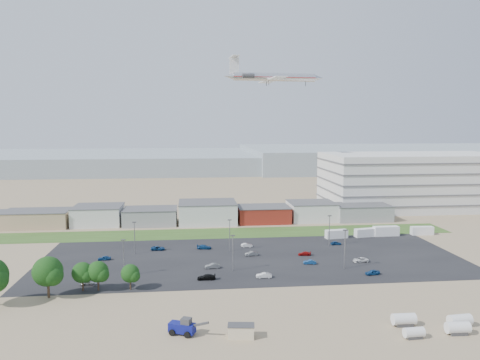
{
  "coord_description": "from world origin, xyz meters",
  "views": [
    {
      "loc": [
        -12.44,
        -109.88,
        37.96
      ],
      "look_at": [
        1.61,
        22.0,
        22.43
      ],
      "focal_mm": 35.0,
      "sensor_mm": 36.0,
      "label": 1
    }
  ],
  "objects": [
    {
      "name": "hills_backdrop",
      "position": [
        40.0,
        315.0,
        4.5
      ],
      "size": [
        700.0,
        200.0,
        9.0
      ],
      "primitive_type": null,
      "color": "gray",
      "rests_on": "ground"
    },
    {
      "name": "box_trailer_c",
      "position": [
        54.58,
        42.24,
        1.63
      ],
      "size": [
        8.76,
        2.88,
        3.27
      ],
      "primitive_type": null,
      "rotation": [
        0.0,
        0.0,
        0.02
      ],
      "color": "silver",
      "rests_on": "ground"
    },
    {
      "name": "parked_car_9",
      "position": [
        -22.61,
        31.49,
        0.6
      ],
      "size": [
        4.51,
        2.38,
        1.21
      ],
      "primitive_type": "imported",
      "rotation": [
        0.0,
        0.0,
        1.48
      ],
      "color": "navy",
      "rests_on": "ground"
    },
    {
      "name": "storage_tank_sw",
      "position": [
        27.04,
        -33.7,
        1.09
      ],
      "size": [
        3.7,
        1.97,
        2.17
      ],
      "primitive_type": null,
      "rotation": [
        0.0,
        0.0,
        0.04
      ],
      "color": "silver",
      "rests_on": "ground"
    },
    {
      "name": "parked_car_8",
      "position": [
        33.54,
        32.01,
        0.57
      ],
      "size": [
        3.36,
        1.35,
        1.14
      ],
      "primitive_type": "imported",
      "rotation": [
        0.0,
        0.0,
        1.57
      ],
      "color": "navy",
      "rests_on": "ground"
    },
    {
      "name": "tree_left",
      "position": [
        -44.02,
        -6.19,
        5.27
      ],
      "size": [
        7.03,
        7.03,
        10.55
      ],
      "primitive_type": null,
      "color": "black",
      "rests_on": "ground"
    },
    {
      "name": "parked_car_1",
      "position": [
        19.89,
        12.4,
        0.59
      ],
      "size": [
        3.69,
        1.69,
        1.17
      ],
      "primitive_type": "imported",
      "rotation": [
        0.0,
        0.0,
        -1.7
      ],
      "color": "navy",
      "rests_on": "ground"
    },
    {
      "name": "parked_car_5",
      "position": [
        -37.04,
        22.29,
        0.61
      ],
      "size": [
        3.69,
        1.67,
        1.23
      ],
      "primitive_type": "imported",
      "rotation": [
        0.0,
        0.0,
        -1.51
      ],
      "color": "navy",
      "rests_on": "ground"
    },
    {
      "name": "parking_lot",
      "position": [
        5.0,
        20.0,
        0.01
      ],
      "size": [
        120.0,
        50.0,
        0.01
      ],
      "primitive_type": "cube",
      "color": "black",
      "rests_on": "ground"
    },
    {
      "name": "parked_car_6",
      "position": [
        -8.56,
        31.34,
        0.64
      ],
      "size": [
        4.62,
        2.3,
        1.29
      ],
      "primitive_type": "imported",
      "rotation": [
        0.0,
        0.0,
        1.46
      ],
      "color": "navy",
      "rests_on": "ground"
    },
    {
      "name": "storage_tank_se",
      "position": [
        35.76,
        -33.01,
        1.27
      ],
      "size": [
        4.31,
        2.27,
        2.54
      ],
      "primitive_type": null,
      "rotation": [
        0.0,
        0.0,
        -0.04
      ],
      "color": "silver",
      "rests_on": "ground"
    },
    {
      "name": "box_trailer_a",
      "position": [
        36.44,
        40.64,
        1.41
      ],
      "size": [
        7.79,
        3.33,
        2.83
      ],
      "primitive_type": null,
      "rotation": [
        0.0,
        0.0,
        0.13
      ],
      "color": "silver",
      "rests_on": "ground"
    },
    {
      "name": "parked_car_12",
      "position": [
        20.56,
        21.06,
        0.55
      ],
      "size": [
        3.93,
        2.01,
        1.09
      ],
      "primitive_type": "imported",
      "rotation": [
        0.0,
        0.0,
        -1.7
      ],
      "color": "maroon",
      "rests_on": "ground"
    },
    {
      "name": "tree_mid",
      "position": [
        -37.45,
        -2.56,
        3.82
      ],
      "size": [
        5.1,
        5.1,
        7.64
      ],
      "primitive_type": null,
      "color": "black",
      "rests_on": "ground"
    },
    {
      "name": "tree_right",
      "position": [
        -33.96,
        -2.65,
        3.92
      ],
      "size": [
        5.22,
        5.22,
        7.83
      ],
      "primitive_type": null,
      "color": "black",
      "rests_on": "ground"
    },
    {
      "name": "lightpole_front_l",
      "position": [
        -29.49,
        7.4,
        4.72
      ],
      "size": [
        1.11,
        0.46,
        9.44
      ],
      "primitive_type": null,
      "color": "slate",
      "rests_on": "ground"
    },
    {
      "name": "box_trailer_b",
      "position": [
        46.92,
        41.69,
        1.39
      ],
      "size": [
        7.72,
        3.64,
        2.78
      ],
      "primitive_type": null,
      "rotation": [
        0.0,
        0.0,
        0.18
      ],
      "color": "silver",
      "rests_on": "ground"
    },
    {
      "name": "ground",
      "position": [
        0.0,
        0.0,
        0.0
      ],
      "size": [
        700.0,
        700.0,
        0.0
      ],
      "primitive_type": "plane",
      "color": "#867255",
      "rests_on": "ground"
    },
    {
      "name": "parked_car_13",
      "position": [
        5.53,
        2.21,
        0.64
      ],
      "size": [
        3.96,
        1.55,
        1.29
      ],
      "primitive_type": "imported",
      "rotation": [
        0.0,
        0.0,
        -1.62
      ],
      "color": "silver",
      "rests_on": "ground"
    },
    {
      "name": "parked_car_3",
      "position": [
        -8.85,
        2.35,
        0.66
      ],
      "size": [
        4.61,
        2.0,
        1.32
      ],
      "primitive_type": "imported",
      "rotation": [
        0.0,
        0.0,
        -1.61
      ],
      "color": "black",
      "rests_on": "ground"
    },
    {
      "name": "box_trailer_d",
      "position": [
        67.69,
        42.33,
        1.43
      ],
      "size": [
        7.76,
        2.76,
        2.87
      ],
      "primitive_type": null,
      "rotation": [
        0.0,
        0.0,
        -0.05
      ],
      "color": "silver",
      "rests_on": "ground"
    },
    {
      "name": "parked_car_4",
      "position": [
        -6.97,
        11.34,
        0.65
      ],
      "size": [
        4.07,
        1.73,
        1.31
      ],
      "primitive_type": "imported",
      "rotation": [
        0.0,
        0.0,
        -1.48
      ],
      "color": "#595B5E",
      "rests_on": "ground"
    },
    {
      "name": "portable_shed",
      "position": [
        -3.75,
        -30.16,
        1.21
      ],
      "size": [
        5.08,
        3.09,
        2.42
      ],
      "primitive_type": null,
      "rotation": [
        0.0,
        0.0,
        -0.13
      ],
      "color": "beige",
      "rests_on": "ground"
    },
    {
      "name": "parking_garage",
      "position": [
        90.0,
        95.0,
        12.5
      ],
      "size": [
        80.0,
        40.0,
        25.0
      ],
      "primitive_type": "cube",
      "color": "silver",
      "rests_on": "ground"
    },
    {
      "name": "lightpole_front_m",
      "position": [
        -1.69,
        8.85,
        4.74
      ],
      "size": [
        1.12,
        0.47,
        9.49
      ],
      "primitive_type": null,
      "color": "slate",
      "rests_on": "ground"
    },
    {
      "name": "tree_near",
      "position": [
        -26.64,
        -2.87,
        3.42
      ],
      "size": [
        4.56,
        4.56,
        6.84
      ],
      "primitive_type": null,
      "color": "black",
      "rests_on": "ground"
    },
    {
      "name": "lightpole_back_r",
      "position": [
        30.85,
        30.61,
        4.93
      ],
      "size": [
        1.16,
        0.48,
        9.86
      ],
      "primitive_type": null,
      "color": "slate",
      "rests_on": "ground"
    },
    {
      "name": "parked_car_2",
      "position": [
        33.5,
        1.63,
        0.65
      ],
      "size": [
        3.95,
        1.99,
        1.29
      ],
      "primitive_type": "imported",
      "rotation": [
        0.0,
        0.0,
        -1.44
      ],
      "color": "navy",
      "rests_on": "ground"
    },
    {
      "name": "airliner",
      "position": [
        27.06,
        109.09,
        60.35
      ],
      "size": [
        50.38,
        36.44,
        14.15
      ],
      "primitive_type": null,
      "rotation": [
        0.0,
        0.0,
        0.08
      ],
      "color": "silver"
    },
    {
      "name": "lightpole_front_r",
      "position": [
        28.06,
        7.48,
        5.28
      ],
      "size": [
        1.24,
        0.52,
        10.56
      ],
      "primitive_type": null,
      "color": "slate",
      "rests_on": "ground"
    },
    {
      "name": "building_row",
      "position": [
        -17.0,
        71.0,
        4.0
      ],
      "size": [
        170.0,
        20.0,
        8.0
      ],
      "primitive_type": null,
      "color": "silver",
      "rests_on": "ground"
    },
    {
      "name": "storage_tank_ne",
      "position": [
        37.97,
        -29.99,
        1.3
      ],
      "size": [
        4.51,
        2.54,
        2.6
      ],
      "primitive_type": null,
      "rotation": [
        0.0,
        0.0,
        0.09
      ],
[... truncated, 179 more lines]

